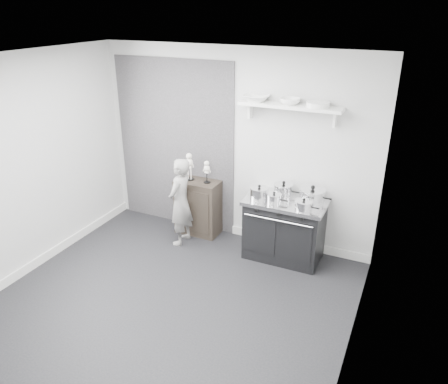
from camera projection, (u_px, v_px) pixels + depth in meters
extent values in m
plane|color=black|center=(172.00, 300.00, 5.09)|extent=(4.00, 4.00, 0.00)
cube|color=#BBBBB9|center=(234.00, 147.00, 6.05)|extent=(4.00, 0.02, 2.70)
cube|color=#BBBBB9|center=(29.00, 289.00, 3.06)|extent=(4.00, 0.02, 2.70)
cube|color=#BBBBB9|center=(25.00, 167.00, 5.32)|extent=(0.02, 3.60, 2.70)
cube|color=#BBBBB9|center=(363.00, 233.00, 3.79)|extent=(0.02, 3.60, 2.70)
cube|color=silver|center=(158.00, 61.00, 4.02)|extent=(4.00, 3.60, 0.02)
cube|color=black|center=(175.00, 145.00, 6.45)|extent=(1.90, 0.02, 2.50)
cube|color=silver|center=(298.00, 244.00, 6.17)|extent=(2.00, 0.03, 0.12)
cube|color=silver|center=(44.00, 258.00, 5.83)|extent=(0.03, 3.60, 0.12)
cube|color=white|center=(290.00, 106.00, 5.37)|extent=(1.30, 0.26, 0.04)
cube|color=white|center=(250.00, 110.00, 5.69)|extent=(0.03, 0.12, 0.20)
cube|color=white|center=(335.00, 119.00, 5.27)|extent=(0.03, 0.12, 0.20)
cube|color=black|center=(284.00, 230.00, 5.83)|extent=(0.99, 0.59, 0.79)
cube|color=silver|center=(286.00, 202.00, 5.66)|extent=(1.05, 0.63, 0.05)
cube|color=black|center=(260.00, 235.00, 5.67)|extent=(0.42, 0.02, 0.51)
cube|color=black|center=(295.00, 243.00, 5.48)|extent=(0.42, 0.02, 0.51)
cylinder|color=silver|center=(278.00, 221.00, 5.44)|extent=(0.89, 0.02, 0.02)
cylinder|color=black|center=(256.00, 210.00, 5.53)|extent=(0.04, 0.03, 0.04)
cylinder|color=black|center=(278.00, 214.00, 5.42)|extent=(0.04, 0.03, 0.04)
cylinder|color=black|center=(302.00, 219.00, 5.31)|extent=(0.04, 0.03, 0.04)
cube|color=black|center=(198.00, 207.00, 6.46)|extent=(0.64, 0.37, 0.83)
imported|color=gray|center=(180.00, 202.00, 6.08)|extent=(0.30, 0.46, 1.27)
cylinder|color=silver|center=(259.00, 194.00, 5.65)|extent=(0.23, 0.23, 0.15)
cylinder|color=silver|center=(259.00, 188.00, 5.62)|extent=(0.24, 0.24, 0.02)
sphere|color=black|center=(259.00, 186.00, 5.61)|extent=(0.04, 0.04, 0.04)
cylinder|color=black|center=(270.00, 196.00, 5.59)|extent=(0.10, 0.02, 0.02)
cylinder|color=silver|center=(283.00, 190.00, 5.78)|extent=(0.25, 0.25, 0.13)
cylinder|color=silver|center=(284.00, 185.00, 5.75)|extent=(0.26, 0.26, 0.01)
sphere|color=black|center=(284.00, 183.00, 5.74)|extent=(0.05, 0.05, 0.05)
cylinder|color=black|center=(295.00, 192.00, 5.72)|extent=(0.10, 0.02, 0.02)
cylinder|color=silver|center=(312.00, 196.00, 5.58)|extent=(0.32, 0.32, 0.15)
cylinder|color=silver|center=(313.00, 190.00, 5.55)|extent=(0.33, 0.33, 0.01)
sphere|color=black|center=(313.00, 187.00, 5.54)|extent=(0.06, 0.06, 0.06)
cylinder|color=black|center=(328.00, 199.00, 5.51)|extent=(0.10, 0.02, 0.02)
cylinder|color=silver|center=(304.00, 206.00, 5.36)|extent=(0.21, 0.21, 0.11)
cylinder|color=silver|center=(304.00, 201.00, 5.34)|extent=(0.22, 0.22, 0.01)
sphere|color=black|center=(304.00, 199.00, 5.33)|extent=(0.04, 0.04, 0.04)
cylinder|color=black|center=(315.00, 208.00, 5.31)|extent=(0.10, 0.02, 0.02)
cylinder|color=silver|center=(274.00, 199.00, 5.57)|extent=(0.19, 0.19, 0.10)
cylinder|color=silver|center=(274.00, 195.00, 5.55)|extent=(0.20, 0.20, 0.01)
sphere|color=black|center=(274.00, 193.00, 5.54)|extent=(0.03, 0.03, 0.03)
cylinder|color=black|center=(284.00, 200.00, 5.52)|extent=(0.10, 0.02, 0.02)
imported|color=white|center=(256.00, 98.00, 5.52)|extent=(0.34, 0.34, 0.08)
imported|color=white|center=(290.00, 101.00, 5.35)|extent=(0.25, 0.25, 0.08)
cylinder|color=white|center=(318.00, 104.00, 5.22)|extent=(0.28, 0.28, 0.06)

